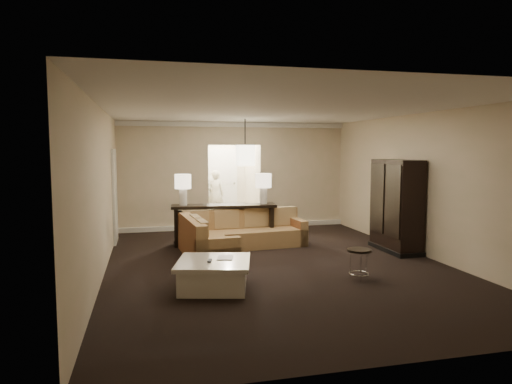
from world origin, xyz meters
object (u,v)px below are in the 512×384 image
object	(u,v)px
console_table	(224,221)
armoire	(396,208)
drink_table	(359,258)
person	(215,192)
sectional_sofa	(233,236)
coffee_table	(214,274)

from	to	relation	value
console_table	armoire	world-z (taller)	armoire
drink_table	person	world-z (taller)	person
sectional_sofa	person	bearing A→B (deg)	81.32
person	sectional_sofa	bearing A→B (deg)	87.82
sectional_sofa	drink_table	world-z (taller)	sectional_sofa
console_table	person	xyz separation A→B (m)	(0.34, 3.60, 0.29)
console_table	armoire	size ratio (longest dim) A/B	1.23
console_table	drink_table	world-z (taller)	console_table
coffee_table	console_table	bearing A→B (deg)	77.65
armoire	drink_table	xyz separation A→B (m)	(-1.65, -1.71, -0.55)
drink_table	coffee_table	bearing A→B (deg)	178.61
console_table	drink_table	xyz separation A→B (m)	(1.67, -3.20, -0.17)
sectional_sofa	console_table	world-z (taller)	console_table
console_table	person	size ratio (longest dim) A/B	1.42
sectional_sofa	person	distance (m)	4.37
console_table	armoire	xyz separation A→B (m)	(3.32, -1.49, 0.38)
coffee_table	person	world-z (taller)	person
sectional_sofa	console_table	distance (m)	0.76
person	armoire	bearing A→B (deg)	122.01
console_table	drink_table	distance (m)	3.61
armoire	drink_table	distance (m)	2.44
coffee_table	drink_table	bearing A→B (deg)	-1.39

